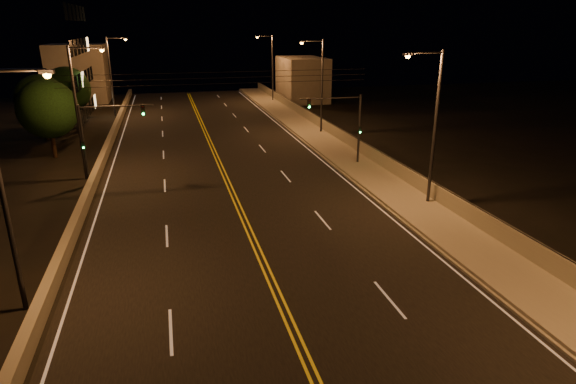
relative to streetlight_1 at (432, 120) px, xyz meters
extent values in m
cube|color=black|center=(-11.53, -0.20, -5.51)|extent=(18.00, 120.00, 0.02)
cube|color=gray|center=(-0.73, -0.20, -5.37)|extent=(3.60, 120.00, 0.30)
cube|color=gray|center=(-2.60, -0.20, -5.45)|extent=(0.14, 120.00, 0.15)
cube|color=gray|center=(0.92, -0.20, -4.72)|extent=(0.30, 120.00, 1.00)
cube|color=gray|center=(-20.95, -0.20, -5.12)|extent=(0.45, 120.00, 0.81)
cube|color=gray|center=(4.97, 45.87, -2.34)|extent=(6.00, 10.00, 6.37)
cube|color=gray|center=(-27.53, 53.07, -1.36)|extent=(8.00, 8.00, 8.32)
cylinder|color=black|center=(0.92, -0.20, -4.19)|extent=(0.06, 120.00, 0.06)
cube|color=silver|center=(-20.13, -0.20, -5.50)|extent=(0.12, 116.00, 0.00)
cube|color=silver|center=(-2.93, -0.20, -5.50)|extent=(0.12, 116.00, 0.00)
cube|color=gold|center=(-11.68, -0.20, -5.50)|extent=(0.12, 116.00, 0.00)
cube|color=gold|center=(-11.38, -0.20, -5.50)|extent=(0.12, 116.00, 0.00)
cube|color=silver|center=(-16.03, -9.70, -5.50)|extent=(0.12, 3.00, 0.00)
cube|color=silver|center=(-16.03, -0.70, -5.50)|extent=(0.12, 3.00, 0.00)
cube|color=silver|center=(-16.03, 8.30, -5.50)|extent=(0.12, 3.00, 0.00)
cube|color=silver|center=(-16.03, 17.30, -5.50)|extent=(0.12, 3.00, 0.00)
cube|color=silver|center=(-16.03, 26.30, -5.50)|extent=(0.12, 3.00, 0.00)
cube|color=silver|center=(-16.03, 35.30, -5.50)|extent=(0.12, 3.00, 0.00)
cube|color=silver|center=(-16.03, 44.30, -5.50)|extent=(0.12, 3.00, 0.00)
cube|color=silver|center=(-16.03, 53.30, -5.50)|extent=(0.12, 3.00, 0.00)
cube|color=silver|center=(-7.03, -9.70, -5.50)|extent=(0.12, 3.00, 0.00)
cube|color=silver|center=(-7.03, -0.70, -5.50)|extent=(0.12, 3.00, 0.00)
cube|color=silver|center=(-7.03, 8.30, -5.50)|extent=(0.12, 3.00, 0.00)
cube|color=silver|center=(-7.03, 17.30, -5.50)|extent=(0.12, 3.00, 0.00)
cube|color=silver|center=(-7.03, 26.30, -5.50)|extent=(0.12, 3.00, 0.00)
cube|color=silver|center=(-7.03, 35.30, -5.50)|extent=(0.12, 3.00, 0.00)
cube|color=silver|center=(-7.03, 44.30, -5.50)|extent=(0.12, 3.00, 0.00)
cube|color=silver|center=(-7.03, 53.30, -5.50)|extent=(0.12, 3.00, 0.00)
cylinder|color=#2D2D33|center=(0.27, 0.00, -0.72)|extent=(0.20, 0.20, 9.61)
cylinder|color=#2D2D33|center=(-0.83, 0.00, 3.94)|extent=(2.20, 0.12, 0.12)
cube|color=#2D2D33|center=(-1.93, 0.00, 3.87)|extent=(0.50, 0.25, 0.14)
sphere|color=#FF9E2D|center=(-1.93, 0.00, 3.77)|extent=(0.28, 0.28, 0.28)
cylinder|color=#2D2D33|center=(0.27, 22.04, -0.72)|extent=(0.20, 0.20, 9.61)
cylinder|color=#2D2D33|center=(-0.83, 22.04, 3.94)|extent=(2.20, 0.12, 0.12)
cube|color=#2D2D33|center=(-1.93, 22.04, 3.87)|extent=(0.50, 0.25, 0.14)
sphere|color=#FF9E2D|center=(-1.93, 22.04, 3.77)|extent=(0.28, 0.28, 0.28)
cylinder|color=#2D2D33|center=(0.27, 45.35, -0.72)|extent=(0.20, 0.20, 9.61)
cylinder|color=#2D2D33|center=(-0.83, 45.35, 3.94)|extent=(2.20, 0.12, 0.12)
cube|color=#2D2D33|center=(-1.93, 45.35, 3.87)|extent=(0.50, 0.25, 0.14)
sphere|color=#FF9E2D|center=(-1.93, 45.35, 3.77)|extent=(0.28, 0.28, 0.28)
cylinder|color=#2D2D33|center=(-21.73, -6.64, -0.72)|extent=(0.20, 0.20, 9.61)
cylinder|color=#2D2D33|center=(-20.63, -6.64, 3.94)|extent=(2.20, 0.12, 0.12)
cube|color=#2D2D33|center=(-19.53, -6.64, 3.87)|extent=(0.50, 0.25, 0.14)
sphere|color=#FF9E2D|center=(-19.53, -6.64, 3.77)|extent=(0.28, 0.28, 0.28)
cylinder|color=#2D2D33|center=(-21.73, 11.57, -0.72)|extent=(0.20, 0.20, 9.61)
cylinder|color=#2D2D33|center=(-20.63, 11.57, 3.94)|extent=(2.20, 0.12, 0.12)
cube|color=#2D2D33|center=(-19.53, 11.57, 3.87)|extent=(0.50, 0.25, 0.14)
sphere|color=#FF9E2D|center=(-19.53, 11.57, 3.77)|extent=(0.28, 0.28, 0.28)
cylinder|color=#2D2D33|center=(-21.73, 38.49, -0.72)|extent=(0.20, 0.20, 9.61)
cylinder|color=#2D2D33|center=(-20.63, 38.49, 3.94)|extent=(2.20, 0.12, 0.12)
cube|color=#2D2D33|center=(-19.53, 38.49, 3.87)|extent=(0.50, 0.25, 0.14)
sphere|color=#FF9E2D|center=(-19.53, 38.49, 3.77)|extent=(0.28, 0.28, 0.28)
cylinder|color=#2D2D33|center=(-0.53, 9.85, -2.63)|extent=(0.18, 0.18, 5.79)
cylinder|color=#2D2D33|center=(-3.03, 9.85, 0.07)|extent=(5.00, 0.10, 0.10)
cube|color=black|center=(-4.78, 9.85, -0.28)|extent=(0.28, 0.18, 0.80)
sphere|color=#19FF4C|center=(-4.78, 9.74, -0.53)|extent=(0.14, 0.14, 0.14)
cube|color=black|center=(-0.53, 9.70, -2.52)|extent=(0.22, 0.14, 0.55)
cylinder|color=#2D2D33|center=(-21.33, 9.85, -2.63)|extent=(0.18, 0.18, 5.79)
cylinder|color=#2D2D33|center=(-18.83, 9.85, 0.07)|extent=(5.00, 0.10, 0.10)
cube|color=black|center=(-17.08, 9.85, -0.28)|extent=(0.28, 0.18, 0.80)
sphere|color=#19FF4C|center=(-17.08, 9.74, -0.53)|extent=(0.14, 0.14, 0.14)
cube|color=black|center=(-21.33, 9.70, -2.52)|extent=(0.22, 0.14, 0.55)
cylinder|color=black|center=(-11.53, 9.30, 1.48)|extent=(22.00, 0.03, 0.03)
cylinder|color=black|center=(-11.53, 9.30, 1.88)|extent=(22.00, 0.03, 0.03)
cylinder|color=black|center=(-11.53, 9.30, 2.28)|extent=(22.00, 0.03, 0.03)
cylinder|color=black|center=(-25.18, 18.70, -4.35)|extent=(0.36, 0.36, 2.35)
sphere|color=black|center=(-25.18, 18.70, -1.28)|extent=(4.95, 4.95, 4.95)
cylinder|color=black|center=(-27.29, 26.25, -4.39)|extent=(0.36, 0.36, 2.26)
sphere|color=black|center=(-27.29, 26.25, -1.44)|extent=(4.77, 4.77, 4.77)
cylinder|color=black|center=(-25.83, 32.23, -4.35)|extent=(0.36, 0.36, 2.35)
sphere|color=black|center=(-25.83, 32.23, -1.28)|extent=(4.96, 4.96, 4.96)
camera|label=1|loc=(-15.55, -25.76, 5.44)|focal=30.00mm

